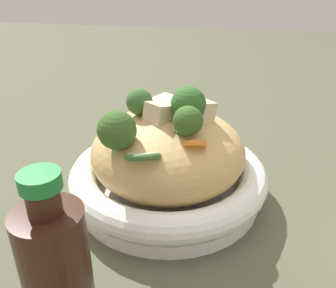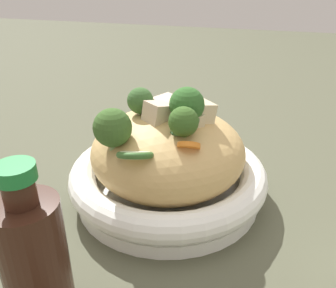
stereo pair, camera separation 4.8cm
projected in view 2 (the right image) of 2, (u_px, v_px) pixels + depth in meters
ground_plane at (168, 196)px, 0.51m from camera, size 3.00×3.00×0.00m
serving_bowl at (168, 179)px, 0.50m from camera, size 0.27×0.27×0.06m
noodle_heap at (168, 151)px, 0.48m from camera, size 0.21×0.21×0.11m
broccoli_florets at (152, 116)px, 0.43m from camera, size 0.12×0.13×0.07m
carrot_coins at (192, 124)px, 0.45m from camera, size 0.14×0.05×0.03m
zucchini_slices at (158, 140)px, 0.41m from camera, size 0.11×0.09×0.04m
chicken_chunks at (179, 112)px, 0.45m from camera, size 0.08×0.09×0.04m
soy_sauce_bottle at (34, 259)px, 0.31m from camera, size 0.06×0.06×0.16m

